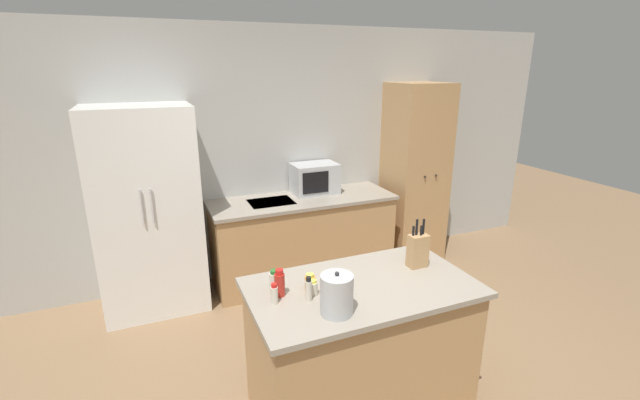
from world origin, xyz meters
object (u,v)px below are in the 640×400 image
spice_bottle_orange_cap (280,283)px  kettle (337,295)px  spice_bottle_short_red (313,288)px  knife_block (418,250)px  spice_bottle_amber_oil (310,282)px  spice_bottle_green_herb (274,280)px  spice_bottle_pale_salt (274,294)px  pantry_cabinet (415,174)px  microwave (315,178)px  refrigerator (148,212)px  spice_bottle_tall_dark (309,289)px

spice_bottle_orange_cap → kettle: 0.38m
spice_bottle_short_red → spice_bottle_orange_cap: 0.20m
knife_block → spice_bottle_amber_oil: size_ratio=3.33×
spice_bottle_orange_cap → spice_bottle_green_herb: bearing=95.5°
kettle → spice_bottle_pale_salt: bearing=140.6°
spice_bottle_orange_cap → spice_bottle_pale_salt: bearing=-128.6°
pantry_cabinet → spice_bottle_orange_cap: size_ratio=12.14×
spice_bottle_amber_oil → spice_bottle_pale_salt: (-0.24, -0.07, 0.01)m
microwave → pantry_cabinet: bearing=-4.7°
spice_bottle_short_red → kettle: size_ratio=0.38×
refrigerator → knife_block: (1.63, -1.82, 0.10)m
microwave → spice_bottle_amber_oil: 2.12m
spice_bottle_tall_dark → spice_bottle_amber_oil: 0.13m
spice_bottle_tall_dark → spice_bottle_green_herb: spice_bottle_tall_dark is taller
knife_block → spice_bottle_amber_oil: bearing=-179.4°
spice_bottle_amber_oil → spice_bottle_green_herb: (-0.20, 0.08, 0.01)m
pantry_cabinet → knife_block: size_ratio=6.12×
refrigerator → spice_bottle_tall_dark: refrigerator is taller
spice_bottle_short_red → spice_bottle_orange_cap: bearing=160.5°
knife_block → refrigerator: bearing=131.8°
spice_bottle_pale_salt → kettle: size_ratio=0.48×
knife_block → spice_bottle_tall_dark: size_ratio=2.27×
knife_block → pantry_cabinet: bearing=55.8°
knife_block → kettle: knife_block is taller
refrigerator → spice_bottle_amber_oil: 2.02m
microwave → knife_block: knife_block is taller
refrigerator → pantry_cabinet: pantry_cabinet is taller
spice_bottle_amber_oil → spice_bottle_orange_cap: spice_bottle_orange_cap is taller
microwave → refrigerator: bearing=-175.5°
spice_bottle_green_herb → spice_bottle_orange_cap: (0.01, -0.08, 0.02)m
microwave → spice_bottle_orange_cap: bearing=-117.3°
spice_bottle_short_red → spice_bottle_amber_oil: bearing=85.3°
spice_bottle_tall_dark → kettle: 0.21m
refrigerator → microwave: (1.68, 0.13, 0.11)m
spice_bottle_short_red → spice_bottle_amber_oil: size_ratio=0.95×
knife_block → spice_bottle_tall_dark: 0.83m
spice_bottle_green_herb → pantry_cabinet: bearing=38.7°
spice_bottle_tall_dark → kettle: bearing=-63.9°
spice_bottle_short_red → spice_bottle_pale_salt: spice_bottle_pale_salt is taller
refrigerator → pantry_cabinet: size_ratio=0.93×
refrigerator → spice_bottle_pale_salt: bearing=-72.1°
knife_block → spice_bottle_amber_oil: (-0.77, -0.01, -0.07)m
spice_bottle_short_red → kettle: 0.25m
spice_bottle_tall_dark → spice_bottle_green_herb: 0.24m
pantry_cabinet → spice_bottle_orange_cap: 2.89m
pantry_cabinet → spice_bottle_tall_dark: size_ratio=13.90×
spice_bottle_tall_dark → spice_bottle_pale_salt: 0.20m
spice_bottle_short_red → spice_bottle_pale_salt: (-0.24, -0.00, 0.01)m
spice_bottle_green_herb → spice_bottle_short_red: bearing=-37.1°
spice_bottle_pale_salt → spice_bottle_orange_cap: bearing=51.4°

